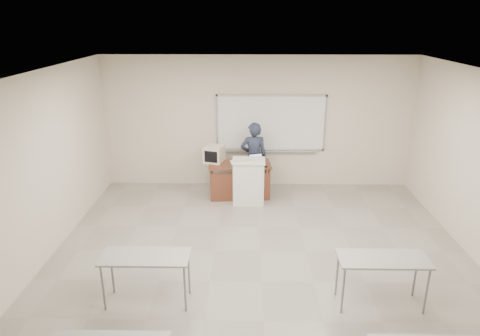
{
  "coord_description": "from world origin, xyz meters",
  "views": [
    {
      "loc": [
        -0.23,
        -5.51,
        3.78
      ],
      "look_at": [
        -0.37,
        2.2,
        1.04
      ],
      "focal_mm": 32.0,
      "sensor_mm": 36.0,
      "label": 1
    }
  ],
  "objects_px": {
    "laptop": "(258,163)",
    "presenter": "(254,158)",
    "crt_monitor": "(215,154)",
    "keyboard": "(241,161)",
    "instructor_desk": "(239,175)",
    "whiteboard": "(271,124)",
    "podium": "(249,181)",
    "mouse": "(249,163)"
  },
  "relations": [
    {
      "from": "laptop",
      "to": "keyboard",
      "type": "height_order",
      "value": "laptop"
    },
    {
      "from": "whiteboard",
      "to": "keyboard",
      "type": "distance_m",
      "value": 1.42
    },
    {
      "from": "laptop",
      "to": "presenter",
      "type": "relative_size",
      "value": 0.2
    },
    {
      "from": "mouse",
      "to": "presenter",
      "type": "distance_m",
      "value": 0.29
    },
    {
      "from": "instructor_desk",
      "to": "laptop",
      "type": "bearing_deg",
      "value": -6.7
    },
    {
      "from": "whiteboard",
      "to": "laptop",
      "type": "xyz_separation_m",
      "value": [
        -0.3,
        -0.79,
        -0.67
      ]
    },
    {
      "from": "instructor_desk",
      "to": "laptop",
      "type": "distance_m",
      "value": 0.49
    },
    {
      "from": "keyboard",
      "to": "whiteboard",
      "type": "bearing_deg",
      "value": 50.28
    },
    {
      "from": "whiteboard",
      "to": "podium",
      "type": "relative_size",
      "value": 2.59
    },
    {
      "from": "crt_monitor",
      "to": "presenter",
      "type": "relative_size",
      "value": 0.27
    },
    {
      "from": "keyboard",
      "to": "presenter",
      "type": "distance_m",
      "value": 0.8
    },
    {
      "from": "laptop",
      "to": "presenter",
      "type": "height_order",
      "value": "presenter"
    },
    {
      "from": "crt_monitor",
      "to": "laptop",
      "type": "bearing_deg",
      "value": 1.79
    },
    {
      "from": "whiteboard",
      "to": "instructor_desk",
      "type": "relative_size",
      "value": 1.83
    },
    {
      "from": "crt_monitor",
      "to": "laptop",
      "type": "distance_m",
      "value": 0.99
    },
    {
      "from": "laptop",
      "to": "mouse",
      "type": "distance_m",
      "value": 0.23
    },
    {
      "from": "whiteboard",
      "to": "laptop",
      "type": "distance_m",
      "value": 1.08
    },
    {
      "from": "keyboard",
      "to": "mouse",
      "type": "bearing_deg",
      "value": 62.08
    },
    {
      "from": "instructor_desk",
      "to": "podium",
      "type": "relative_size",
      "value": 1.42
    },
    {
      "from": "keyboard",
      "to": "presenter",
      "type": "bearing_deg",
      "value": 60.07
    },
    {
      "from": "instructor_desk",
      "to": "presenter",
      "type": "distance_m",
      "value": 0.55
    },
    {
      "from": "laptop",
      "to": "keyboard",
      "type": "bearing_deg",
      "value": -153.95
    },
    {
      "from": "whiteboard",
      "to": "podium",
      "type": "height_order",
      "value": "whiteboard"
    },
    {
      "from": "whiteboard",
      "to": "laptop",
      "type": "bearing_deg",
      "value": -110.74
    },
    {
      "from": "crt_monitor",
      "to": "mouse",
      "type": "xyz_separation_m",
      "value": [
        0.75,
        -0.14,
        -0.15
      ]
    },
    {
      "from": "podium",
      "to": "mouse",
      "type": "relative_size",
      "value": 8.9
    },
    {
      "from": "crt_monitor",
      "to": "laptop",
      "type": "xyz_separation_m",
      "value": [
        0.95,
        -0.25,
        -0.12
      ]
    },
    {
      "from": "keyboard",
      "to": "instructor_desk",
      "type": "bearing_deg",
      "value": 87.11
    },
    {
      "from": "instructor_desk",
      "to": "presenter",
      "type": "bearing_deg",
      "value": 44.38
    },
    {
      "from": "crt_monitor",
      "to": "keyboard",
      "type": "bearing_deg",
      "value": -29.18
    },
    {
      "from": "whiteboard",
      "to": "presenter",
      "type": "height_order",
      "value": "whiteboard"
    },
    {
      "from": "whiteboard",
      "to": "podium",
      "type": "distance_m",
      "value": 1.52
    },
    {
      "from": "instructor_desk",
      "to": "whiteboard",
      "type": "bearing_deg",
      "value": 43.34
    },
    {
      "from": "mouse",
      "to": "presenter",
      "type": "relative_size",
      "value": 0.07
    },
    {
      "from": "laptop",
      "to": "presenter",
      "type": "xyz_separation_m",
      "value": [
        -0.09,
        0.37,
        -0.0
      ]
    },
    {
      "from": "podium",
      "to": "laptop",
      "type": "xyz_separation_m",
      "value": [
        0.2,
        0.25,
        0.33
      ]
    },
    {
      "from": "crt_monitor",
      "to": "mouse",
      "type": "height_order",
      "value": "crt_monitor"
    },
    {
      "from": "presenter",
      "to": "instructor_desk",
      "type": "bearing_deg",
      "value": 44.56
    },
    {
      "from": "whiteboard",
      "to": "instructor_desk",
      "type": "xyz_separation_m",
      "value": [
        -0.7,
        -0.78,
        -0.95
      ]
    },
    {
      "from": "podium",
      "to": "crt_monitor",
      "type": "xyz_separation_m",
      "value": [
        -0.75,
        0.49,
        0.44
      ]
    },
    {
      "from": "mouse",
      "to": "keyboard",
      "type": "bearing_deg",
      "value": -107.14
    },
    {
      "from": "crt_monitor",
      "to": "keyboard",
      "type": "relative_size",
      "value": 0.95
    }
  ]
}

